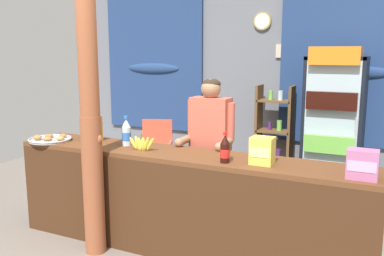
# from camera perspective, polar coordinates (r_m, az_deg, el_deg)

# --- Properties ---
(ground_plane) EXTENTS (7.79, 7.79, 0.00)m
(ground_plane) POSITION_cam_1_polar(r_m,az_deg,el_deg) (4.66, 1.39, -12.18)
(ground_plane) COLOR slate
(back_wall_curtained) EXTENTS (5.79, 0.22, 2.69)m
(back_wall_curtained) POSITION_cam_1_polar(r_m,az_deg,el_deg) (6.03, 8.51, 6.47)
(back_wall_curtained) COLOR slate
(back_wall_curtained) RESTS_ON ground
(stall_counter) EXTENTS (3.28, 0.53, 0.91)m
(stall_counter) POSITION_cam_1_polar(r_m,az_deg,el_deg) (3.68, -2.06, -9.11)
(stall_counter) COLOR brown
(stall_counter) RESTS_ON ground
(timber_post) EXTENTS (0.20, 0.18, 2.48)m
(timber_post) POSITION_cam_1_polar(r_m,az_deg,el_deg) (3.69, -13.68, 0.75)
(timber_post) COLOR #995133
(timber_post) RESTS_ON ground
(drink_fridge) EXTENTS (0.66, 0.75, 1.84)m
(drink_fridge) POSITION_cam_1_polar(r_m,az_deg,el_deg) (5.25, 18.83, 1.34)
(drink_fridge) COLOR black
(drink_fridge) RESTS_ON ground
(bottle_shelf_rack) EXTENTS (0.48, 0.28, 1.35)m
(bottle_shelf_rack) POSITION_cam_1_polar(r_m,az_deg,el_deg) (5.70, 11.16, -0.82)
(bottle_shelf_rack) COLOR brown
(bottle_shelf_rack) RESTS_ON ground
(plastic_lawn_chair) EXTENTS (0.57, 0.57, 0.86)m
(plastic_lawn_chair) POSITION_cam_1_polar(r_m,az_deg,el_deg) (5.77, -4.92, -2.64)
(plastic_lawn_chair) COLOR #E5563D
(plastic_lawn_chair) RESTS_ON ground
(shopkeeper) EXTENTS (0.49, 0.42, 1.54)m
(shopkeeper) POSITION_cam_1_polar(r_m,az_deg,el_deg) (4.06, 2.50, -1.35)
(shopkeeper) COLOR #28282D
(shopkeeper) RESTS_ON ground
(soda_bottle_water) EXTENTS (0.09, 0.09, 0.28)m
(soda_bottle_water) POSITION_cam_1_polar(r_m,az_deg,el_deg) (4.00, -8.95, -0.68)
(soda_bottle_water) COLOR silver
(soda_bottle_water) RESTS_ON stall_counter
(soda_bottle_cola) EXTENTS (0.08, 0.08, 0.25)m
(soda_bottle_cola) POSITION_cam_1_polar(r_m,az_deg,el_deg) (3.35, 4.52, -2.98)
(soda_bottle_cola) COLOR black
(soda_bottle_cola) RESTS_ON stall_counter
(snack_box_wafer) EXTENTS (0.21, 0.14, 0.21)m
(snack_box_wafer) POSITION_cam_1_polar(r_m,az_deg,el_deg) (3.15, 22.25, -4.62)
(snack_box_wafer) COLOR #B76699
(snack_box_wafer) RESTS_ON stall_counter
(snack_box_choco_powder) EXTENTS (0.16, 0.12, 0.26)m
(snack_box_choco_powder) POSITION_cam_1_polar(r_m,az_deg,el_deg) (4.25, -13.42, -0.05)
(snack_box_choco_powder) COLOR gold
(snack_box_choco_powder) RESTS_ON stall_counter
(snack_box_instant_noodle) EXTENTS (0.18, 0.15, 0.22)m
(snack_box_instant_noodle) POSITION_cam_1_polar(r_m,az_deg,el_deg) (3.34, 9.58, -3.07)
(snack_box_instant_noodle) COLOR #EAD14C
(snack_box_instant_noodle) RESTS_ON stall_counter
(pastry_tray) EXTENTS (0.42, 0.42, 0.07)m
(pastry_tray) POSITION_cam_1_polar(r_m,az_deg,el_deg) (4.40, -18.81, -1.43)
(pastry_tray) COLOR #BCBCC1
(pastry_tray) RESTS_ON stall_counter
(banana_bunch) EXTENTS (0.27, 0.05, 0.16)m
(banana_bunch) POSITION_cam_1_polar(r_m,az_deg,el_deg) (3.79, -6.91, -2.13)
(banana_bunch) COLOR #DBCC42
(banana_bunch) RESTS_ON stall_counter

